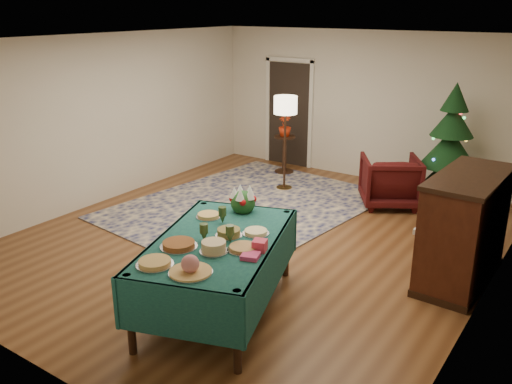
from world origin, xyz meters
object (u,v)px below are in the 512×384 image
Objects in this scene: piano at (464,230)px; buffet_table at (218,253)px; gift_box at (260,245)px; floor_lamp at (285,111)px; armchair at (390,179)px; side_table at (284,155)px; potted_plant at (285,130)px; christmas_tree at (449,151)px.

buffet_table is at bearing -132.25° from piano.
floor_lamp reaches higher than gift_box.
side_table is (-2.36, 0.59, -0.10)m from armchair.
piano is at bearing 47.75° from buffet_table.
gift_box is 5.33m from potted_plant.
piano is (1.43, 2.12, -0.24)m from gift_box.
piano reaches higher than side_table.
side_table is 3.13m from christmas_tree.
buffet_table is at bearing -178.06° from gift_box.
piano is at bearing -32.60° from side_table.
floor_lamp is 3.89× the size of potted_plant.
floor_lamp is (-1.54, 3.86, 0.74)m from buffet_table.
christmas_tree is (3.08, 0.01, 0.04)m from potted_plant.
gift_box is at bearing -96.31° from christmas_tree.
armchair is 0.58× the size of piano.
gift_box is 4.71m from christmas_tree.
floor_lamp reaches higher than potted_plant.
christmas_tree reaches higher than potted_plant.
gift_box is (0.52, 0.02, 0.22)m from buffet_table.
armchair is 2.43m from side_table.
potted_plant is at bearing -45.69° from armchair.
gift_box is 4.39m from floor_lamp.
side_table is 0.47× the size of piano.
armchair is (-0.21, 4.09, -0.43)m from gift_box.
gift_box is 5.36m from side_table.
potted_plant is 0.21× the size of christmas_tree.
christmas_tree is at bearing -172.46° from armchair.
gift_box is 0.08× the size of floor_lamp.
buffet_table is 3.29× the size of side_table.
buffet_table is 1.21× the size of christmas_tree.
piano reaches higher than gift_box.
gift_box is 0.09× the size of piano.
piano reaches higher than buffet_table.
piano is (0.91, -2.56, -0.25)m from christmas_tree.
christmas_tree reaches higher than side_table.
gift_box reaches higher than armchair.
armchair is 0.55× the size of floor_lamp.
gift_box is at bearing 1.94° from buffet_table.
buffet_table is 2.89m from piano.
floor_lamp reaches higher than armchair.
side_table is 0.37× the size of christmas_tree.
buffet_table is 18.19× the size of gift_box.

